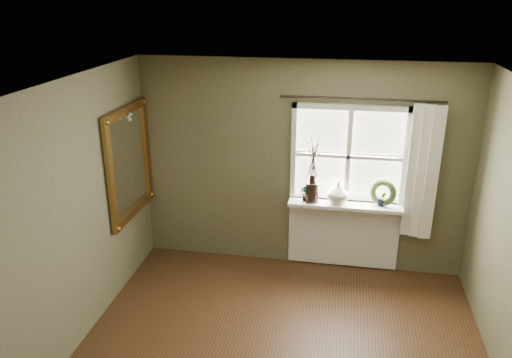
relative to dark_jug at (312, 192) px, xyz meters
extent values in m
plane|color=silver|center=(-0.15, -2.12, 1.56)|extent=(4.50, 4.50, 0.00)
cube|color=brown|center=(-0.15, 0.18, 0.26)|extent=(4.00, 0.10, 2.60)
cube|color=brown|center=(-2.20, -2.12, 0.26)|extent=(0.10, 4.50, 2.60)
cube|color=white|center=(0.40, 0.10, -0.15)|extent=(1.36, 0.06, 0.06)
cube|color=white|center=(0.40, 0.10, 1.03)|extent=(1.36, 0.06, 0.06)
cube|color=white|center=(-0.25, 0.10, 0.44)|extent=(0.06, 0.06, 1.24)
cube|color=white|center=(1.05, 0.10, 0.44)|extent=(0.06, 0.06, 1.24)
cube|color=white|center=(0.40, 0.10, 0.44)|extent=(1.24, 0.05, 0.04)
cube|color=white|center=(0.40, 0.10, 0.44)|extent=(0.04, 0.05, 1.12)
cube|color=white|center=(0.08, 0.12, 0.73)|extent=(0.59, 0.01, 0.53)
cube|color=white|center=(0.73, 0.12, 0.73)|extent=(0.59, 0.01, 0.53)
cube|color=white|center=(0.08, 0.12, 0.14)|extent=(0.59, 0.01, 0.53)
cube|color=white|center=(0.73, 0.12, 0.14)|extent=(0.59, 0.01, 0.53)
cube|color=white|center=(0.40, 0.00, -0.14)|extent=(1.36, 0.26, 0.04)
cube|color=white|center=(0.40, 0.11, -0.58)|extent=(1.36, 0.04, 0.88)
cylinder|color=black|center=(0.00, 0.00, 0.00)|extent=(0.19, 0.19, 0.24)
imported|color=beige|center=(0.31, 0.00, 0.01)|extent=(0.33, 0.33, 0.27)
torus|color=#364A20|center=(0.83, 0.04, 0.00)|extent=(0.35, 0.24, 0.33)
imported|color=#364A20|center=(-0.10, 0.00, -0.03)|extent=(0.11, 0.08, 0.18)
imported|color=#364A20|center=(0.83, 0.00, -0.03)|extent=(0.11, 0.10, 0.18)
cube|color=white|center=(1.24, 0.01, 0.32)|extent=(0.36, 0.12, 1.59)
cylinder|color=black|center=(0.50, 0.05, 1.14)|extent=(1.84, 0.03, 0.03)
cube|color=white|center=(-2.12, -0.44, 0.40)|extent=(0.02, 0.92, 1.13)
cube|color=olive|center=(-2.11, -0.44, 1.01)|extent=(0.05, 1.11, 0.10)
cube|color=olive|center=(-2.11, -0.44, -0.22)|extent=(0.05, 1.11, 0.10)
cube|color=olive|center=(-2.11, -0.95, 0.40)|extent=(0.05, 0.10, 1.13)
cube|color=olive|center=(-2.11, 0.07, 0.40)|extent=(0.05, 0.10, 1.13)
sphere|color=silver|center=(-2.06, -0.47, 0.96)|extent=(0.04, 0.04, 0.04)
sphere|color=silver|center=(-2.06, -0.44, 0.92)|extent=(0.04, 0.04, 0.04)
sphere|color=silver|center=(-2.06, -0.41, 0.97)|extent=(0.04, 0.04, 0.04)
camera|label=1|loc=(0.32, -5.59, 2.29)|focal=35.00mm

